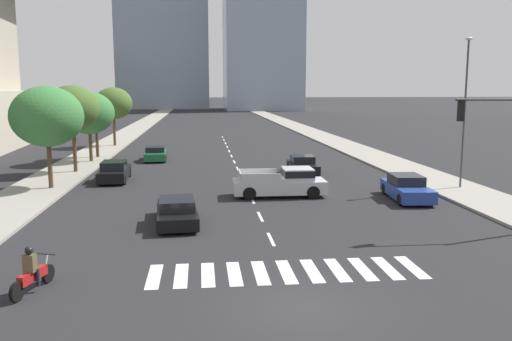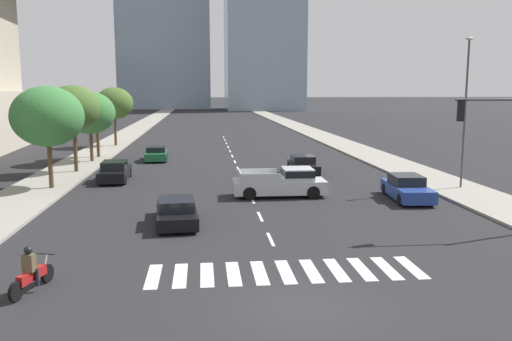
% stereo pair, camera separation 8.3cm
% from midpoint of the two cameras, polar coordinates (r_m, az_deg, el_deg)
% --- Properties ---
extents(ground_plane, '(800.00, 800.00, 0.00)m').
position_cam_midpoint_polar(ground_plane, '(15.71, 5.19, -14.61)').
color(ground_plane, '#232326').
extents(sidewalk_east, '(4.00, 260.00, 0.15)m').
position_cam_midpoint_polar(sidewalk_east, '(47.30, 13.77, 1.06)').
color(sidewalk_east, gray).
rests_on(sidewalk_east, ground).
extents(sidewalk_west, '(4.00, 260.00, 0.15)m').
position_cam_midpoint_polar(sidewalk_west, '(45.72, -18.66, 0.59)').
color(sidewalk_west, gray).
rests_on(sidewalk_west, ground).
extents(crosswalk_near, '(9.45, 2.41, 0.01)m').
position_cam_midpoint_polar(crosswalk_near, '(18.52, 3.34, -10.87)').
color(crosswalk_near, silver).
rests_on(crosswalk_near, ground).
extents(lane_divider_center, '(0.14, 50.00, 0.01)m').
position_cam_midpoint_polar(lane_divider_center, '(45.73, -2.25, 0.96)').
color(lane_divider_center, silver).
rests_on(lane_divider_center, ground).
extents(motorcycle_lead, '(0.94, 2.15, 1.49)m').
position_cam_midpoint_polar(motorcycle_lead, '(18.00, -23.02, -10.23)').
color(motorcycle_lead, black).
rests_on(motorcycle_lead, ground).
extents(pickup_truck, '(5.41, 2.13, 1.67)m').
position_cam_midpoint_polar(pickup_truck, '(30.90, 3.12, -1.32)').
color(pickup_truck, '#B7BABF').
rests_on(pickup_truck, ground).
extents(sedan_black_0, '(2.14, 4.80, 1.23)m').
position_cam_midpoint_polar(sedan_black_0, '(24.97, -8.49, -4.42)').
color(sedan_black_0, black).
rests_on(sedan_black_0, ground).
extents(sedan_green_1, '(1.97, 4.26, 1.26)m').
position_cam_midpoint_polar(sedan_green_1, '(47.22, -10.69, 1.77)').
color(sedan_green_1, '#1E6038').
rests_on(sedan_green_1, ground).
extents(sedan_blue_2, '(2.20, 4.77, 1.39)m').
position_cam_midpoint_polar(sedan_blue_2, '(31.25, 16.10, -1.87)').
color(sedan_blue_2, navy).
rests_on(sedan_blue_2, ground).
extents(sedan_black_3, '(1.93, 4.75, 1.38)m').
position_cam_midpoint_polar(sedan_black_3, '(37.38, -14.96, -0.12)').
color(sedan_black_3, black).
rests_on(sedan_black_3, ground).
extents(sedan_black_4, '(1.96, 4.32, 1.32)m').
position_cam_midpoint_polar(sedan_black_4, '(39.48, 5.19, 0.56)').
color(sedan_black_4, black).
rests_on(sedan_black_4, ground).
extents(street_lamp_east, '(0.50, 0.24, 9.20)m').
position_cam_midpoint_polar(street_lamp_east, '(34.96, 21.80, 6.75)').
color(street_lamp_east, '#3F3F42').
rests_on(street_lamp_east, sidewalk_east).
extents(street_tree_nearest, '(4.37, 4.37, 6.29)m').
position_cam_midpoint_polar(street_tree_nearest, '(34.81, -21.58, 5.45)').
color(street_tree_nearest, '#4C3823').
rests_on(street_tree_nearest, sidewalk_west).
extents(street_tree_second, '(3.89, 3.89, 6.39)m').
position_cam_midpoint_polar(street_tree_second, '(41.21, -19.13, 6.42)').
color(street_tree_second, '#4C3823').
rests_on(street_tree_second, sidewalk_west).
extents(street_tree_third, '(4.21, 4.21, 5.89)m').
position_cam_midpoint_polar(street_tree_third, '(46.83, -17.50, 5.96)').
color(street_tree_third, '#4C3823').
rests_on(street_tree_third, sidewalk_west).
extents(street_tree_fourth, '(2.85, 2.85, 5.26)m').
position_cam_midpoint_polar(street_tree_fourth, '(49.69, -16.82, 6.04)').
color(street_tree_fourth, '#4C3823').
rests_on(street_tree_fourth, sidewalk_west).
extents(street_tree_fifth, '(4.04, 4.04, 6.29)m').
position_cam_midpoint_polar(street_tree_fifth, '(59.36, -15.06, 7.02)').
color(street_tree_fifth, '#4C3823').
rests_on(street_tree_fifth, sidewalk_west).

